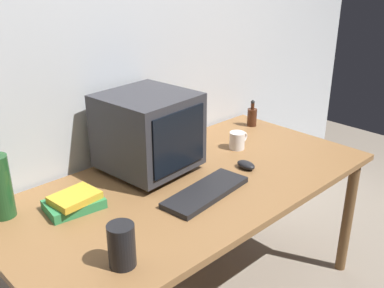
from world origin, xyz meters
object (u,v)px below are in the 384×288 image
at_px(keyboard, 206,192).
at_px(mug, 237,140).
at_px(crt_monitor, 148,132).
at_px(metal_canister, 122,245).
at_px(bottle_short, 252,116).
at_px(computer_mouse, 246,165).
at_px(book_stack, 74,202).

xyz_separation_m(keyboard, mug, (0.47, 0.23, 0.03)).
bearing_deg(keyboard, crt_monitor, 86.96).
bearing_deg(metal_canister, keyboard, 14.61).
bearing_deg(bottle_short, metal_canister, -158.00).
bearing_deg(computer_mouse, metal_canister, -163.92).
xyz_separation_m(bottle_short, mug, (-0.32, -0.16, -0.01)).
bearing_deg(keyboard, mug, 19.68).
distance_m(crt_monitor, metal_canister, 0.71).
distance_m(computer_mouse, metal_canister, 0.87).
relative_size(crt_monitor, bottle_short, 2.63).
distance_m(mug, metal_canister, 1.07).
distance_m(book_stack, metal_canister, 0.43).
bearing_deg(book_stack, computer_mouse, -16.87).
xyz_separation_m(computer_mouse, metal_canister, (-0.84, -0.18, 0.06)).
bearing_deg(metal_canister, crt_monitor, 43.91).
distance_m(computer_mouse, mug, 0.24).
bearing_deg(bottle_short, book_stack, -174.70).
height_order(computer_mouse, mug, mug).
bearing_deg(computer_mouse, book_stack, 167.00).
bearing_deg(crt_monitor, keyboard, -86.54).
bearing_deg(crt_monitor, metal_canister, -136.09).
bearing_deg(keyboard, computer_mouse, 1.64).
xyz_separation_m(computer_mouse, bottle_short, (0.48, 0.35, 0.04)).
xyz_separation_m(bottle_short, metal_canister, (-1.32, -0.53, 0.02)).
relative_size(book_stack, metal_canister, 1.56).
relative_size(bottle_short, mug, 1.32).
xyz_separation_m(keyboard, metal_canister, (-0.53, -0.14, 0.06)).
relative_size(keyboard, mug, 3.50).
height_order(keyboard, computer_mouse, computer_mouse).
height_order(book_stack, mug, mug).
bearing_deg(book_stack, bottle_short, 5.30).
distance_m(keyboard, mug, 0.53).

